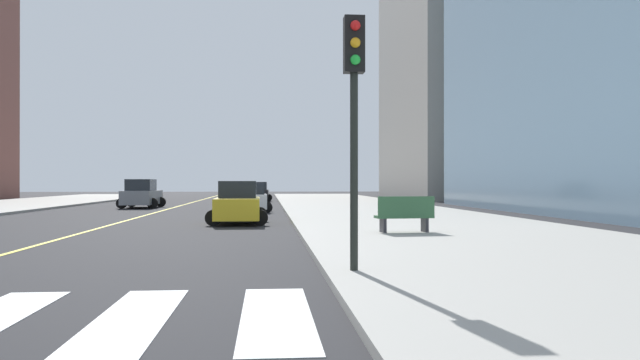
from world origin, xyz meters
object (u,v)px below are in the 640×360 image
at_px(car_yellow_third, 238,204).
at_px(park_bench, 405,215).
at_px(car_gray_second, 142,195).
at_px(car_black_fourth, 258,192).
at_px(traffic_light_near_corner, 354,91).
at_px(car_white_nearest, 252,198).

bearing_deg(car_yellow_third, park_bench, 128.12).
relative_size(car_gray_second, car_black_fourth, 1.11).
xyz_separation_m(car_gray_second, traffic_light_near_corner, (9.77, -31.76, 2.44)).
bearing_deg(car_black_fourth, car_white_nearest, 90.96).
bearing_deg(traffic_light_near_corner, car_gray_second, -72.90).
relative_size(car_yellow_third, traffic_light_near_corner, 0.88).
height_order(car_yellow_third, park_bench, car_yellow_third).
xyz_separation_m(car_white_nearest, car_black_fourth, (0.13, 19.78, 0.03)).
distance_m(car_white_nearest, car_gray_second, 9.68).
bearing_deg(car_gray_second, car_white_nearest, -38.33).
bearing_deg(car_white_nearest, car_black_fourth, -91.26).
bearing_deg(park_bench, car_black_fourth, 2.41).
xyz_separation_m(car_yellow_third, park_bench, (5.45, -6.82, -0.13)).
xyz_separation_m(traffic_light_near_corner, park_bench, (2.73, 8.31, -2.63)).
distance_m(traffic_light_near_corner, park_bench, 9.13).
distance_m(car_gray_second, traffic_light_near_corner, 33.32).
relative_size(car_black_fourth, traffic_light_near_corner, 0.86).
xyz_separation_m(car_white_nearest, car_yellow_third, (-0.33, -10.38, 0.04)).
height_order(car_gray_second, park_bench, car_gray_second).
height_order(car_white_nearest, car_yellow_third, car_yellow_third).
bearing_deg(car_white_nearest, traffic_light_near_corner, 94.47).
xyz_separation_m(car_gray_second, car_yellow_third, (7.05, -16.64, -0.07)).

